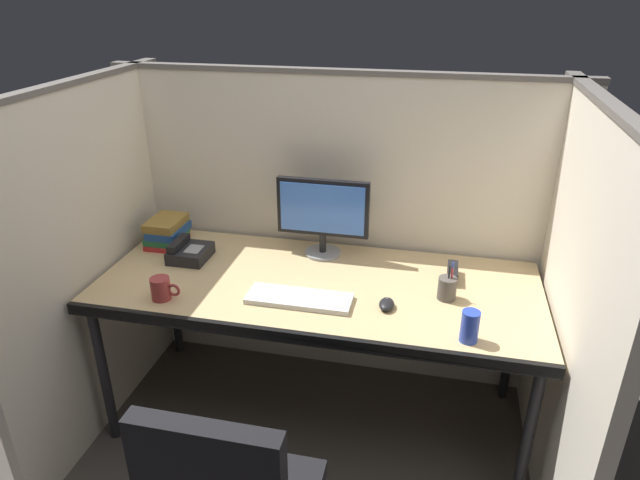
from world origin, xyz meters
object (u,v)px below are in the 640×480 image
(computer_mouse, at_px, (387,304))
(pen_cup, at_px, (447,288))
(red_stapler, at_px, (452,273))
(desk, at_px, (317,294))
(soda_can, at_px, (470,327))
(book_stack, at_px, (167,231))
(coffee_mug, at_px, (161,289))
(keyboard_main, at_px, (299,299))
(monitor_center, at_px, (323,212))
(desk_phone, at_px, (189,252))

(computer_mouse, height_order, pen_cup, pen_cup)
(computer_mouse, distance_m, red_stapler, 0.39)
(desk, relative_size, soda_can, 15.57)
(desk, distance_m, book_stack, 0.85)
(coffee_mug, height_order, pen_cup, pen_cup)
(soda_can, bearing_deg, keyboard_main, 168.66)
(book_stack, bearing_deg, pen_cup, -9.89)
(soda_can, bearing_deg, monitor_center, 139.27)
(soda_can, bearing_deg, red_stapler, 97.58)
(keyboard_main, height_order, book_stack, book_stack)
(book_stack, bearing_deg, monitor_center, 3.87)
(monitor_center, height_order, desk_phone, monitor_center)
(keyboard_main, relative_size, coffee_mug, 3.41)
(desk, relative_size, pen_cup, 11.55)
(computer_mouse, bearing_deg, monitor_center, 130.26)
(keyboard_main, distance_m, computer_mouse, 0.35)
(monitor_center, distance_m, coffee_mug, 0.80)
(coffee_mug, bearing_deg, desk_phone, 97.18)
(keyboard_main, relative_size, book_stack, 1.97)
(desk_phone, height_order, coffee_mug, coffee_mug)
(keyboard_main, relative_size, soda_can, 3.52)
(book_stack, bearing_deg, coffee_mug, -66.07)
(keyboard_main, bearing_deg, computer_mouse, 3.97)
(keyboard_main, height_order, red_stapler, red_stapler)
(keyboard_main, height_order, coffee_mug, coffee_mug)
(computer_mouse, bearing_deg, soda_can, -26.73)
(book_stack, xyz_separation_m, desk_phone, (0.17, -0.13, -0.03))
(pen_cup, bearing_deg, coffee_mug, -167.31)
(computer_mouse, bearing_deg, pen_cup, 28.65)
(pen_cup, distance_m, red_stapler, 0.18)
(pen_cup, height_order, red_stapler, pen_cup)
(desk_phone, bearing_deg, desk, -9.20)
(computer_mouse, xyz_separation_m, desk_phone, (-0.95, 0.23, 0.02))
(soda_can, xyz_separation_m, book_stack, (-1.44, 0.52, 0.01))
(coffee_mug, xyz_separation_m, pen_cup, (1.14, 0.26, 0.00))
(monitor_center, relative_size, coffee_mug, 3.41)
(keyboard_main, bearing_deg, desk_phone, 156.73)
(monitor_center, relative_size, red_stapler, 2.87)
(monitor_center, bearing_deg, desk_phone, -163.08)
(monitor_center, xyz_separation_m, red_stapler, (0.61, -0.11, -0.19))
(coffee_mug, distance_m, red_stapler, 1.24)
(monitor_center, relative_size, desk_phone, 2.26)
(monitor_center, xyz_separation_m, computer_mouse, (0.35, -0.42, -0.20))
(desk, xyz_separation_m, red_stapler, (0.57, 0.17, 0.08))
(monitor_center, xyz_separation_m, soda_can, (0.67, -0.57, -0.15))
(keyboard_main, height_order, pen_cup, pen_cup)
(book_stack, xyz_separation_m, coffee_mug, (0.22, -0.49, -0.02))
(monitor_center, height_order, red_stapler, monitor_center)
(pen_cup, bearing_deg, red_stapler, 82.95)
(desk, distance_m, monitor_center, 0.39)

